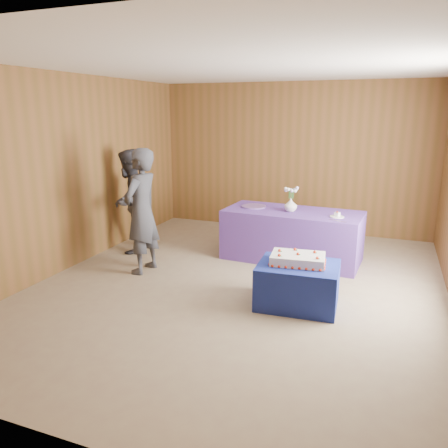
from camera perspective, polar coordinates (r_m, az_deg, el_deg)
The scene contains 13 objects.
ground at distance 5.69m, azimuth 1.91°, elevation -8.07°, with size 6.00×6.00×0.00m, color gray.
room_shell at distance 5.27m, azimuth 2.07°, elevation 10.35°, with size 5.04×6.04×2.72m.
cake_table at distance 5.13m, azimuth 9.59°, elevation -7.85°, with size 0.90×0.70×0.50m, color #1A1B93.
serving_table at distance 6.64m, azimuth 8.87°, elevation -1.48°, with size 2.00×0.90×0.75m, color #4D3594.
sheet_cake at distance 5.05m, azimuth 9.62°, elevation -4.52°, with size 0.67×0.49×0.15m.
vase at distance 6.49m, azimuth 8.70°, elevation 2.47°, with size 0.19×0.19×0.19m, color silver.
flower_spray at distance 6.45m, azimuth 8.78°, elevation 4.52°, with size 0.22×0.21×0.16m.
platter at distance 6.74m, azimuth 3.89°, elevation 2.30°, with size 0.38×0.38×0.02m, color #6A4992.
plate at distance 6.29m, azimuth 14.54°, elevation 0.92°, with size 0.20×0.20×0.01m, color silver.
cake_slice at distance 6.28m, azimuth 14.56°, elevation 1.25°, with size 0.09×0.08×0.08m.
knife at distance 6.07m, azimuth 14.60°, elevation 0.40°, with size 0.26×0.02×0.00m, color silver.
guest_left at distance 6.05m, azimuth -10.71°, elevation 1.61°, with size 0.63×0.41×1.72m, color #393A43.
guest_right at distance 7.00m, azimuth -12.12°, elevation 2.89°, with size 0.79×0.61×1.62m, color #33343E.
Camera 1 is at (1.71, -4.97, 2.19)m, focal length 35.00 mm.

